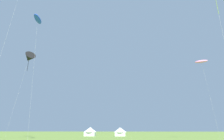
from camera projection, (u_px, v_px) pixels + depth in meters
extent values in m
cone|color=black|center=(29.00, 58.00, 49.55)|extent=(4.40, 4.37, 3.58)
cylinder|color=black|center=(28.00, 66.00, 48.84)|extent=(0.09, 0.09, 3.06)
cylinder|color=#B2B2B7|center=(18.00, 95.00, 45.54)|extent=(1.91, 1.71, 20.82)
ellipsoid|color=pink|center=(201.00, 61.00, 44.78)|extent=(3.19, 2.18, 1.05)
cylinder|color=#B2B2B7|center=(210.00, 97.00, 41.58)|extent=(1.01, 0.67, 18.16)
ellipsoid|color=blue|center=(38.00, 19.00, 37.28)|extent=(1.95, 3.63, 1.05)
cylinder|color=#B2B2B7|center=(33.00, 73.00, 33.09)|extent=(1.87, 0.81, 23.81)
cylinder|color=#B2B2B7|center=(3.00, 47.00, 31.82)|extent=(1.47, 2.01, 31.92)
cylinder|color=olive|center=(217.00, 4.00, 20.41)|extent=(0.05, 0.05, 2.63)
cube|color=white|center=(90.00, 134.00, 57.99)|extent=(3.35, 3.35, 1.26)
cone|color=white|center=(90.00, 130.00, 58.42)|extent=(4.19, 4.19, 1.47)
cube|color=white|center=(120.00, 134.00, 57.28)|extent=(3.26, 3.26, 1.22)
cone|color=white|center=(120.00, 130.00, 57.69)|extent=(4.08, 4.08, 1.43)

